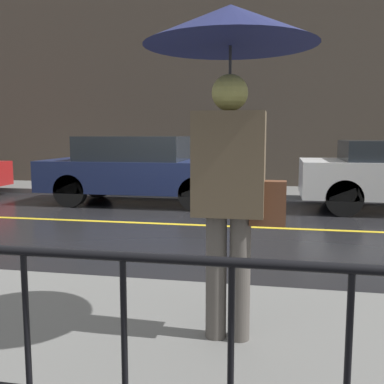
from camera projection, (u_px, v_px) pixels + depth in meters
ground_plane at (178, 224)px, 7.77m from camera, size 80.00×80.00×0.00m
sidewalk_near at (27, 350)px, 3.13m from camera, size 28.00×2.94×0.12m
sidewalk_far at (213, 191)px, 11.89m from camera, size 28.00×1.88×0.12m
lane_marking at (178, 224)px, 7.77m from camera, size 25.20×0.12×0.01m
building_storefront at (219, 90)px, 12.60m from camera, size 28.00×0.30×5.58m
pedestrian at (231, 78)px, 2.95m from camera, size 1.14×1.14×2.26m
car_navy at (140, 169)px, 10.04m from camera, size 4.41×1.75×1.51m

